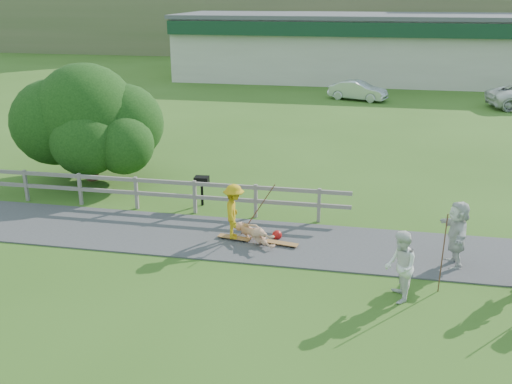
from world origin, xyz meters
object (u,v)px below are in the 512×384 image
spectator_a (400,267)px  skater_rider (234,215)px  tree (88,134)px  bbq (202,191)px  skater_fallen (254,233)px  spectator_d (457,234)px  car_silver (358,91)px

spectator_a → skater_rider: bearing=-126.0°
tree → bbq: size_ratio=5.99×
tree → skater_rider: bearing=-34.1°
skater_fallen → spectator_d: size_ratio=0.88×
skater_fallen → bbq: 3.52m
tree → bbq: 5.38m
skater_rider → tree: bearing=44.2°
spectator_d → car_silver: spectator_d is taller
skater_rider → spectator_d: 6.02m
skater_fallen → car_silver: size_ratio=0.41×
car_silver → skater_rider: bearing=-169.2°
spectator_a → tree: tree is taller
spectator_d → car_silver: size_ratio=0.47×
skater_fallen → spectator_d: bearing=-54.0°
skater_fallen → skater_rider: bearing=127.8°
skater_fallen → tree: 8.61m
skater_fallen → tree: bearing=98.3°
skater_fallen → spectator_a: (3.90, -2.50, 0.57)m
tree → bbq: bearing=-20.7°
spectator_a → bbq: spectator_a is taller
spectator_d → bbq: size_ratio=1.78×
skater_rider → skater_fallen: 0.79m
bbq → skater_rider: bearing=-59.9°
spectator_d → skater_rider: bearing=-100.7°
car_silver → bbq: 21.42m
tree → bbq: tree is taller
skater_rider → tree: tree is taller
skater_rider → spectator_a: spectator_a is taller
skater_rider → spectator_d: (6.01, -0.43, 0.09)m
skater_fallen → bbq: size_ratio=1.57×
skater_fallen → tree: (-7.20, 4.49, 1.48)m
spectator_d → car_silver: 24.17m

